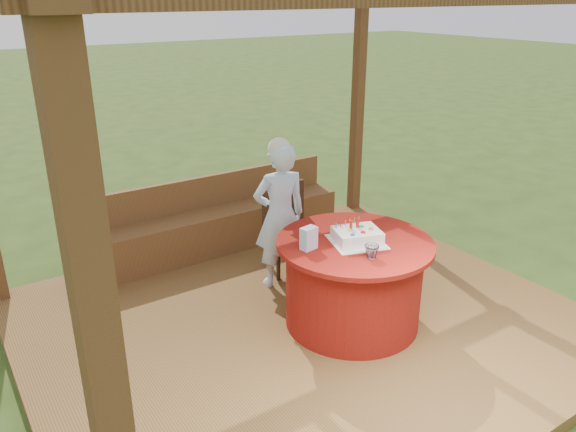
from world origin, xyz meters
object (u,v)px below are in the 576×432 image
(bench, at_px, (213,227))
(gift_bag, at_px, (309,238))
(table, at_px, (353,282))
(elderly_woman, at_px, (280,214))
(drinking_glass, at_px, (372,252))
(birthday_cake, at_px, (357,236))
(chair, at_px, (287,222))

(bench, xyz_separation_m, gift_bag, (-0.09, -1.89, 0.59))
(table, xyz_separation_m, elderly_woman, (-0.13, 0.93, 0.34))
(bench, xyz_separation_m, drinking_glass, (0.21, -2.29, 0.55))
(elderly_woman, relative_size, birthday_cake, 2.81)
(elderly_woman, bearing_deg, drinking_glass, -88.47)
(birthday_cake, bearing_deg, gift_bag, 163.86)
(bench, height_order, table, bench)
(bench, distance_m, drinking_glass, 2.37)
(bench, bearing_deg, chair, -61.82)
(bench, bearing_deg, table, -81.05)
(elderly_woman, bearing_deg, chair, 45.70)
(elderly_woman, distance_m, drinking_glass, 1.24)
(table, xyz_separation_m, birthday_cake, (-0.00, -0.02, 0.43))
(table, relative_size, chair, 1.45)
(table, xyz_separation_m, drinking_glass, (-0.10, -0.31, 0.43))
(gift_bag, bearing_deg, chair, 55.33)
(birthday_cake, relative_size, gift_bag, 2.85)
(birthday_cake, bearing_deg, bench, 98.76)
(birthday_cake, bearing_deg, chair, 84.28)
(elderly_woman, bearing_deg, birthday_cake, -82.34)
(birthday_cake, bearing_deg, drinking_glass, -108.57)
(elderly_woman, bearing_deg, table, -81.95)
(elderly_woman, xyz_separation_m, gift_bag, (-0.27, -0.84, 0.13))
(table, height_order, birthday_cake, birthday_cake)
(birthday_cake, xyz_separation_m, drinking_glass, (-0.09, -0.28, -0.00))
(chair, bearing_deg, drinking_glass, -98.24)
(table, bearing_deg, bench, 98.95)
(gift_bag, bearing_deg, drinking_glass, -61.82)
(elderly_woman, xyz_separation_m, birthday_cake, (0.13, -0.95, 0.09))
(gift_bag, bearing_deg, birthday_cake, -25.33)
(table, height_order, chair, chair)
(drinking_glass, bearing_deg, chair, 81.76)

